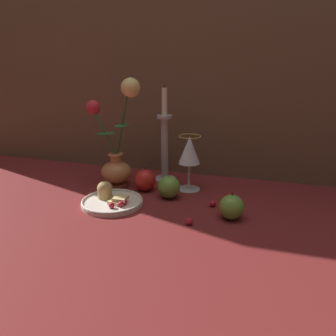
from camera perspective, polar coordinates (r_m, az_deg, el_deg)
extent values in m
plane|color=maroon|center=(1.03, -2.27, -5.52)|extent=(2.40, 2.40, 0.00)
cube|color=brown|center=(1.25, 2.38, 26.75)|extent=(2.40, 0.04, 1.20)
cylinder|color=#B77042|center=(1.15, -8.87, -2.73)|extent=(0.07, 0.07, 0.01)
ellipsoid|color=#B77042|center=(1.14, -8.97, -0.68)|extent=(0.10, 0.10, 0.08)
cylinder|color=#B77042|center=(1.13, -9.08, 1.49)|extent=(0.04, 0.04, 0.04)
torus|color=#B77042|center=(1.12, -9.12, 2.37)|extent=(0.05, 0.05, 0.01)
cylinder|color=#23662D|center=(1.12, -11.02, 6.34)|extent=(0.08, 0.01, 0.16)
ellipsoid|color=#23662D|center=(1.12, -10.83, 5.95)|extent=(0.08, 0.07, 0.00)
sphere|color=red|center=(1.13, -12.93, 10.27)|extent=(0.05, 0.05, 0.05)
cylinder|color=#23662D|center=(1.09, -7.88, 7.94)|extent=(0.06, 0.02, 0.22)
ellipsoid|color=#23662D|center=(1.10, -8.01, 7.37)|extent=(0.05, 0.08, 0.00)
sphere|color=#EFD67A|center=(1.08, -6.55, 13.73)|extent=(0.06, 0.06, 0.06)
cylinder|color=silver|center=(1.00, -9.68, -6.00)|extent=(0.18, 0.18, 0.01)
torus|color=silver|center=(1.00, -9.71, -5.58)|extent=(0.18, 0.18, 0.01)
cylinder|color=tan|center=(1.02, -10.91, -4.33)|extent=(0.04, 0.04, 0.03)
sphere|color=tan|center=(1.02, -10.96, -3.54)|extent=(0.05, 0.05, 0.05)
cube|color=#DBBC7A|center=(0.98, -8.98, -5.81)|extent=(0.05, 0.05, 0.01)
cube|color=#DBBC7A|center=(0.98, -8.27, -5.26)|extent=(0.04, 0.04, 0.01)
sphere|color=#AD192D|center=(0.95, -9.82, -6.40)|extent=(0.02, 0.02, 0.02)
sphere|color=#AD192D|center=(0.96, -8.24, -6.27)|extent=(0.02, 0.02, 0.02)
sphere|color=#AD192D|center=(0.97, -7.69, -5.85)|extent=(0.02, 0.02, 0.02)
cylinder|color=silver|center=(1.11, 3.61, -3.59)|extent=(0.08, 0.08, 0.00)
cylinder|color=silver|center=(1.09, 3.66, -1.35)|extent=(0.01, 0.01, 0.09)
cone|color=silver|center=(1.07, 3.75, 3.17)|extent=(0.07, 0.07, 0.09)
cone|color=gold|center=(1.07, 3.73, 2.47)|extent=(0.06, 0.06, 0.06)
torus|color=gold|center=(1.06, 3.80, 5.55)|extent=(0.07, 0.07, 0.00)
cylinder|color=#A3A3A8|center=(1.18, -0.57, -2.01)|extent=(0.08, 0.08, 0.01)
cylinder|color=#A3A3A8|center=(1.15, -0.59, 3.33)|extent=(0.02, 0.02, 0.22)
cylinder|color=#A3A3A8|center=(1.13, -0.61, 8.93)|extent=(0.05, 0.05, 0.01)
cylinder|color=silver|center=(1.12, -0.62, 11.48)|extent=(0.02, 0.02, 0.09)
cylinder|color=black|center=(1.12, -0.63, 14.05)|extent=(0.00, 0.00, 0.01)
sphere|color=#669938|center=(0.91, 10.99, -6.69)|extent=(0.07, 0.07, 0.07)
cylinder|color=#4C3319|center=(0.89, 11.14, -4.34)|extent=(0.00, 0.00, 0.01)
sphere|color=#669938|center=(1.03, 0.19, -3.35)|extent=(0.07, 0.07, 0.07)
cylinder|color=#4C3319|center=(1.01, 0.19, -1.16)|extent=(0.00, 0.00, 0.01)
sphere|color=red|center=(1.09, -4.01, -2.12)|extent=(0.07, 0.07, 0.07)
cylinder|color=#4C3319|center=(1.07, -4.06, -0.02)|extent=(0.00, 0.00, 0.01)
sphere|color=#AD192D|center=(0.98, 7.79, -6.16)|extent=(0.02, 0.02, 0.02)
sphere|color=#AD192D|center=(0.87, 3.74, -9.27)|extent=(0.02, 0.02, 0.02)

